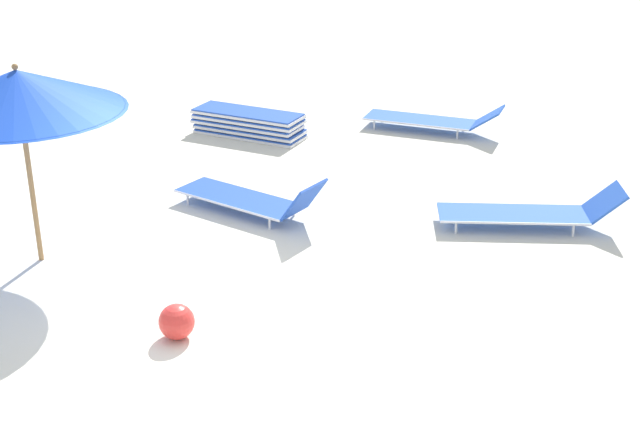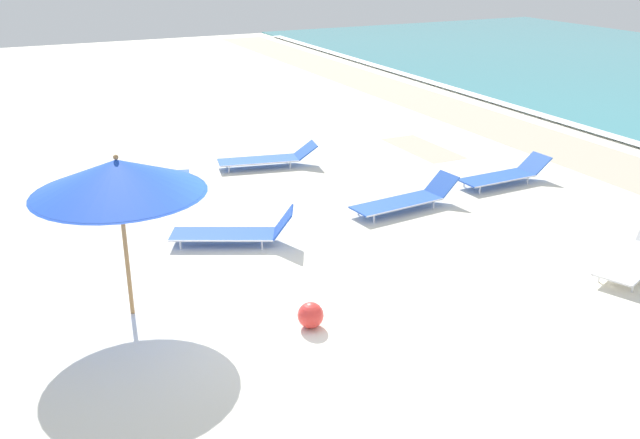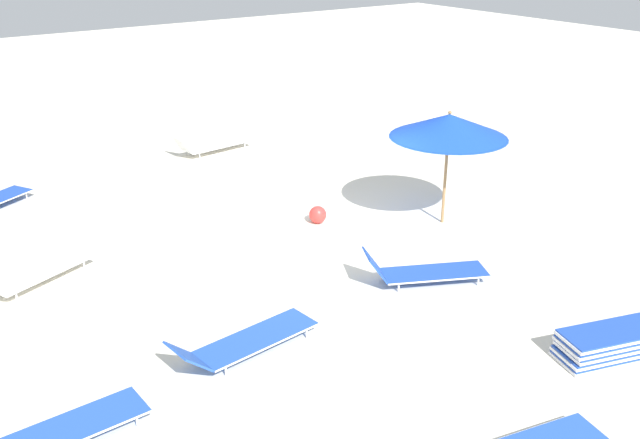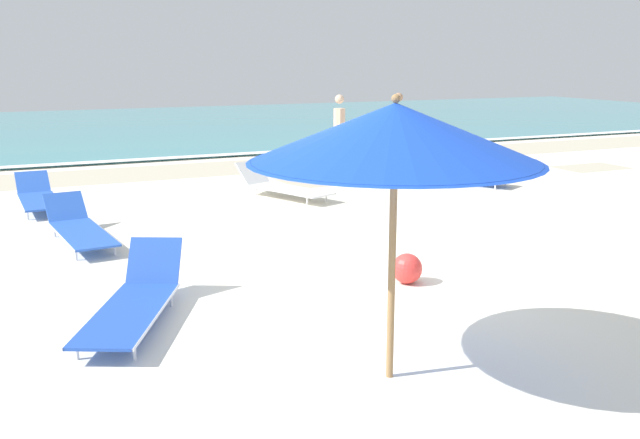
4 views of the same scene
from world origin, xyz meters
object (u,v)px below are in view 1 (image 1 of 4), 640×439
Objects in this scene: sun_lounger_near_water_right at (253,199)px; sun_lounger_beside_umbrella at (433,119)px; lounger_stack at (249,123)px; sun_lounger_under_umbrella at (531,212)px; beach_ball at (177,322)px; beach_umbrella at (18,91)px.

sun_lounger_beside_umbrella is at bearing 176.83° from sun_lounger_near_water_right.
sun_lounger_under_umbrella is at bearing 71.73° from lounger_stack.
sun_lounger_under_umbrella is at bearing 118.29° from sun_lounger_near_water_right.
sun_lounger_near_water_right is at bearing 179.22° from beach_ball.
beach_ball is at bearing -5.77° from sun_lounger_beside_umbrella.
sun_lounger_beside_umbrella is 7.41m from beach_ball.
lounger_stack is (-4.92, 1.34, -1.82)m from beach_umbrella.
beach_umbrella is at bearing -25.90° from sun_lounger_beside_umbrella.
sun_lounger_near_water_right is (0.14, -3.56, 0.01)m from sun_lounger_under_umbrella.
beach_umbrella reaches higher than beach_ball.
sun_lounger_near_water_right is (-1.71, 2.15, -1.80)m from beach_umbrella.
beach_ball is (6.37, 0.76, -0.03)m from lounger_stack.
sun_lounger_beside_umbrella is 4.48m from sun_lounger_near_water_right.
beach_umbrella is 5.42m from lounger_stack.
sun_lounger_beside_umbrella is at bearing 142.39° from beach_umbrella.
sun_lounger_near_water_right reaches higher than beach_ball.
sun_lounger_beside_umbrella is at bearing -166.06° from sun_lounger_under_umbrella.
sun_lounger_near_water_right is at bearing -17.42° from sun_lounger_beside_umbrella.
sun_lounger_under_umbrella reaches higher than sun_lounger_beside_umbrella.
sun_lounger_under_umbrella is 3.56m from sun_lounger_near_water_right.
sun_lounger_under_umbrella is 4.88m from beach_ball.
lounger_stack is 5.33m from sun_lounger_under_umbrella.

